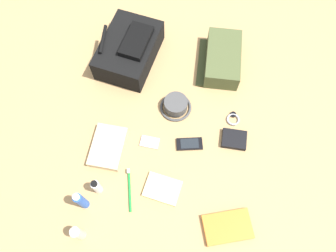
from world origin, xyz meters
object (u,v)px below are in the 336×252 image
Objects in this scene: backpack at (129,50)px; folded_towel at (108,147)px; deodorant_spray at (81,201)px; wristwatch at (233,119)px; toothbrush at (129,187)px; toothpaste_tube at (97,187)px; lotion_bottle at (78,233)px; toiletry_pouch at (222,59)px; wallet at (234,139)px; media_player at (150,142)px; cell_phone at (190,144)px; bucket_hat at (176,105)px; notepad at (162,189)px; paperback_novel at (227,227)px.

folded_towel is (-0.50, 0.04, -0.05)m from backpack.
deodorant_spray reaches higher than wristwatch.
toothpaste_tube is at bearing 98.78° from toothbrush.
lotion_bottle is 0.12m from deodorant_spray.
wallet is (-0.41, -0.07, -0.04)m from toiletry_pouch.
wallet is (0.04, -0.38, 0.01)m from media_player.
folded_towel is (0.19, -0.01, -0.04)m from toothpaste_tube.
toiletry_pouch is 0.94m from deodorant_spray.
backpack is 0.67m from wallet.
cell_phone is (-0.45, 0.13, -0.04)m from toiletry_pouch.
toothbrush is (-0.36, 0.44, 0.00)m from wristwatch.
toothpaste_tube is at bearing 122.41° from cell_phone.
bucket_hat is at bearing -35.33° from deodorant_spray.
toiletry_pouch is 2.73× the size of wallet.
toothbrush is (0.21, -0.17, -0.05)m from lotion_bottle.
toothpaste_tube is at bearing 119.71° from wallet.
toothpaste_tube is at bearing -12.14° from lotion_bottle.
bucket_hat is 0.31m from wallet.
toothbrush is (-0.40, 0.17, -0.02)m from bucket_hat.
backpack reaches higher than toothbrush.
lotion_bottle reaches higher than notepad.
folded_towel is (-0.05, 0.37, 0.01)m from cell_phone.
toothpaste_tube is 0.31m from media_player.
backpack is at bearing 89.95° from toiletry_pouch.
toothpaste_tube is 1.58× the size of wristwatch.
toothpaste_tube reaches higher than paperback_novel.
lotion_bottle is at bearing 172.13° from folded_towel.
lotion_bottle reaches higher than folded_towel.
lotion_bottle is 1.13× the size of wallet.
deodorant_spray reaches higher than lotion_bottle.
toothpaste_tube is 0.14m from toothbrush.
deodorant_spray is at bearing 125.95° from cell_phone.
media_player is at bearing -17.18° from toothbrush.
lotion_bottle is 0.66× the size of toothbrush.
media_player is 0.19m from folded_towel.
toothpaste_tube is 0.45m from cell_phone.
backpack reaches higher than lotion_bottle.
lotion_bottle reaches higher than bucket_hat.
bucket_hat reaches higher than toothbrush.
paperback_novel is at bearing 177.63° from wristwatch.
lotion_bottle is at bearing 132.99° from wristwatch.
toiletry_pouch is at bearing 12.01° from wristwatch.
deodorant_spray is 0.53m from cell_phone.
paperback_novel is 1.77× the size of cell_phone.
media_player and wristwatch have the same top height.
notepad is (-0.66, -0.22, -0.06)m from backpack.
media_player is at bearing 100.73° from wallet.
cell_phone is at bearing -156.92° from bucket_hat.
wristwatch is (-0.30, -0.06, -0.04)m from toiletry_pouch.
toothbrush is (-0.21, 0.07, 0.00)m from media_player.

